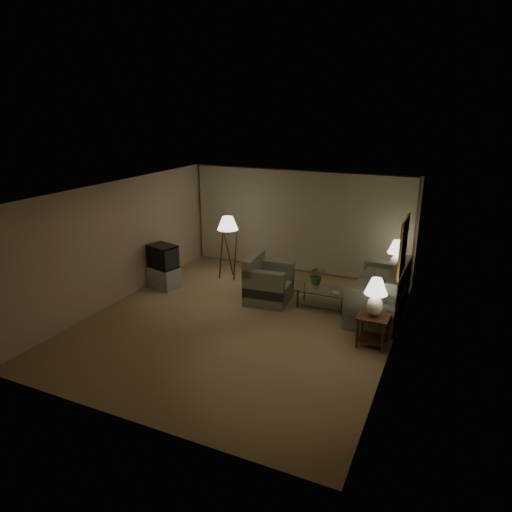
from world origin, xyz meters
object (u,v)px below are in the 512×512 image
Objects in this scene: armchair at (269,284)px; vase at (316,285)px; ottoman at (273,278)px; table_lamp_near at (376,294)px; table_lamp_far at (397,253)px; side_table_near at (373,324)px; tv_cabinet at (164,277)px; side_table_far at (394,279)px; floor_lamp at (228,246)px; coffee_table at (322,295)px; sofa at (378,295)px; crt_tv at (163,256)px.

armchair is 7.20× the size of vase.
armchair reaches higher than ottoman.
table_lamp_near reaches higher than ottoman.
table_lamp_near is at bearing -90.00° from table_lamp_far.
vase is at bearing -137.43° from table_lamp_far.
side_table_near is 0.71× the size of tv_cabinet.
floor_lamp is at bearing -171.89° from side_table_far.
ottoman is (-1.49, 0.74, -0.07)m from coffee_table.
sofa is at bearing -88.88° from armchair.
crt_tv reaches higher than vase.
crt_tv is 4.74× the size of vase.
table_lamp_far reaches higher than table_lamp_near.
vase is at bearing -84.15° from sofa.
vase is at bearing -16.68° from floor_lamp.
table_lamp_far is at bearing 33.72° from tv_cabinet.
table_lamp_near is 1.96m from coffee_table.
table_lamp_near reaches higher than sofa.
ottoman is (2.39, 1.16, -0.58)m from crt_tv.
side_table_far reaches higher than coffee_table.
table_lamp_near reaches higher than side_table_near.
side_table_far reaches higher than ottoman.
side_table_near is at bearing 5.86° from tv_cabinet.
tv_cabinet is 1.12× the size of crt_tv.
side_table_far is 1.89m from coffee_table.
floor_lamp is at bearing 53.14° from armchair.
table_lamp_far reaches higher than sofa.
table_lamp_far is at bearing 45.65° from coffee_table.
table_lamp_far is at bearing 42.57° from vase.
side_table_far is 4.11m from floor_lamp.
sofa is at bearing -96.84° from side_table_far.
side_table_far is 0.84× the size of table_lamp_near.
floor_lamp reaches higher than coffee_table.
crt_tv is at bearing -154.06° from ottoman.
side_table_far is 5.50m from tv_cabinet.
side_table_far is 5.51m from crt_tv.
side_table_near is at bearing -43.45° from coffee_table.
armchair is at bearing 20.46° from tv_cabinet.
ottoman is at bearing -167.72° from side_table_far.
crt_tv reaches higher than tv_cabinet.
coffee_table is 7.01× the size of vase.
side_table_far is at bearing 12.28° from ottoman.
side_table_near is 2.60m from side_table_far.
side_table_near is at bearing 7.85° from sofa.
side_table_near is at bearing -90.00° from table_lamp_near.
sofa is 1.82× the size of coffee_table.
side_table_near is at bearing 5.86° from crt_tv.
table_lamp_near is at bearing -40.38° from vase.
tv_cabinet is (-5.20, -1.77, -0.16)m from side_table_far.
table_lamp_near is 0.64× the size of coffee_table.
table_lamp_far is (0.00, 2.60, 0.01)m from table_lamp_near.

